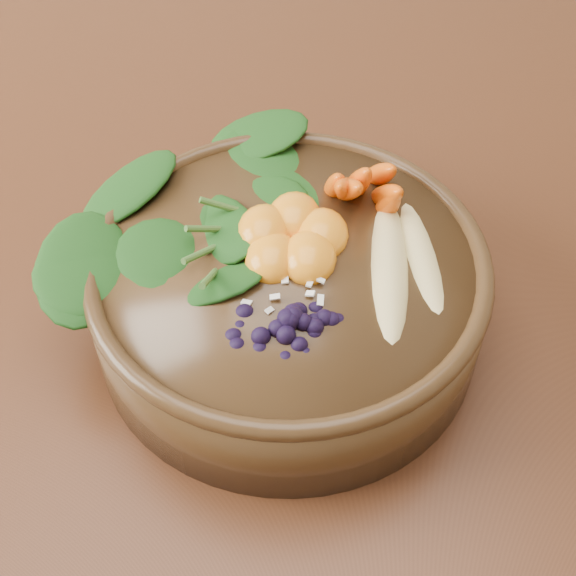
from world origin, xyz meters
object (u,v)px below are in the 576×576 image
object	(u,v)px
stoneware_bowl	(288,296)
carrot_cluster	(364,149)
kale_heap	(232,179)
mandarin_cluster	(292,227)
dining_table	(90,251)
blueberry_pile	(288,307)
banana_halves	(408,247)

from	to	relation	value
stoneware_bowl	carrot_cluster	world-z (taller)	carrot_cluster
kale_heap	mandarin_cluster	world-z (taller)	kale_heap
dining_table	stoneware_bowl	xyz separation A→B (m)	(0.23, -0.16, 0.14)
dining_table	blueberry_pile	size ratio (longest dim) A/B	11.05
mandarin_cluster	blueberry_pile	distance (m)	0.08
carrot_cluster	mandarin_cluster	distance (m)	0.09
blueberry_pile	mandarin_cluster	bearing A→B (deg)	93.51
mandarin_cluster	dining_table	bearing A→B (deg)	149.18
dining_table	blueberry_pile	xyz separation A→B (m)	(0.24, -0.22, 0.20)
kale_heap	carrot_cluster	size ratio (longest dim) A/B	2.38
banana_halves	mandarin_cluster	world-z (taller)	mandarin_cluster
carrot_cluster	dining_table	bearing A→B (deg)	163.02
carrot_cluster	blueberry_pile	bearing A→B (deg)	-109.55
banana_halves	mandarin_cluster	size ratio (longest dim) A/B	1.79
dining_table	mandarin_cluster	xyz separation A→B (m)	(0.23, -0.14, 0.19)
kale_heap	banana_halves	distance (m)	0.15
stoneware_bowl	kale_heap	xyz separation A→B (m)	(-0.05, 0.06, 0.07)
stoneware_bowl	banana_halves	distance (m)	0.11
stoneware_bowl	blueberry_pile	bearing A→B (deg)	-84.36
banana_halves	mandarin_cluster	bearing A→B (deg)	170.25
carrot_cluster	mandarin_cluster	world-z (taller)	carrot_cluster
carrot_cluster	mandarin_cluster	bearing A→B (deg)	-129.81
dining_table	stoneware_bowl	bearing A→B (deg)	-34.36
kale_heap	dining_table	bearing A→B (deg)	151.90
kale_heap	banana_halves	bearing A→B (deg)	-20.77
stoneware_bowl	mandarin_cluster	world-z (taller)	mandarin_cluster
blueberry_pile	dining_table	bearing A→B (deg)	136.89
dining_table	carrot_cluster	world-z (taller)	carrot_cluster
dining_table	carrot_cluster	size ratio (longest dim) A/B	18.51
stoneware_bowl	banana_halves	xyz separation A→B (m)	(0.09, 0.01, 0.06)
blueberry_pile	carrot_cluster	bearing A→B (deg)	73.23
kale_heap	blueberry_pile	xyz separation A→B (m)	(0.06, -0.13, -0.00)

